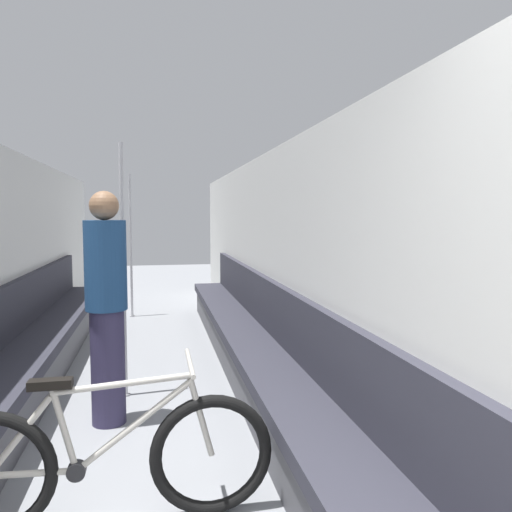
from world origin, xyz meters
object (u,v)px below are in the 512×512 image
(bicycle, at_px, (104,461))
(grab_pole_far, at_px, (123,275))
(bench_seat_row_left, at_px, (26,360))
(bench_seat_row_right, at_px, (253,348))
(grab_pole_near, at_px, (131,248))
(passenger_standing, at_px, (107,305))

(bicycle, xyz_separation_m, grab_pole_far, (-0.00, 1.83, 0.71))
(bench_seat_row_left, relative_size, bench_seat_row_right, 1.00)
(bicycle, distance_m, grab_pole_near, 5.28)
(bench_seat_row_left, height_order, grab_pole_far, grab_pole_far)
(bench_seat_row_left, bearing_deg, grab_pole_near, 76.94)
(bench_seat_row_right, bearing_deg, grab_pole_near, 111.12)
(grab_pole_far, bearing_deg, passenger_standing, -98.97)
(bicycle, xyz_separation_m, grab_pole_near, (-0.09, 5.23, 0.71))
(bench_seat_row_right, xyz_separation_m, grab_pole_far, (-1.15, -0.19, 0.74))
(bench_seat_row_right, relative_size, passenger_standing, 4.03)
(grab_pole_far, height_order, passenger_standing, grab_pole_far)
(bicycle, xyz_separation_m, passenger_standing, (-0.09, 1.28, 0.55))
(grab_pole_near, relative_size, grab_pole_far, 1.00)
(bench_seat_row_left, relative_size, bicycle, 4.10)
(bench_seat_row_right, relative_size, bicycle, 4.10)
(bench_seat_row_left, height_order, grab_pole_near, grab_pole_near)
(bicycle, relative_size, grab_pole_far, 0.79)
(grab_pole_far, bearing_deg, bicycle, -89.90)
(bench_seat_row_right, distance_m, bicycle, 2.33)
(bicycle, bearing_deg, grab_pole_far, 98.36)
(passenger_standing, bearing_deg, grab_pole_near, 113.97)
(bench_seat_row_left, relative_size, passenger_standing, 4.03)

